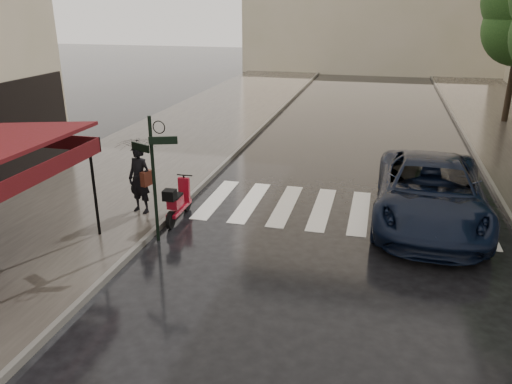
% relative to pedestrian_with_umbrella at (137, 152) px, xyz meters
% --- Properties ---
extents(ground, '(120.00, 120.00, 0.00)m').
position_rel_pedestrian_with_umbrella_xyz_m(ground, '(2.28, -4.33, -1.82)').
color(ground, black).
rests_on(ground, ground).
extents(sidewalk_near, '(6.00, 60.00, 0.12)m').
position_rel_pedestrian_with_umbrella_xyz_m(sidewalk_near, '(-2.22, 7.67, -1.76)').
color(sidewalk_near, '#38332D').
rests_on(sidewalk_near, ground).
extents(curb_near, '(0.12, 60.00, 0.16)m').
position_rel_pedestrian_with_umbrella_xyz_m(curb_near, '(0.83, 7.67, -1.75)').
color(curb_near, '#595651').
rests_on(curb_near, ground).
extents(curb_far, '(0.12, 60.00, 0.16)m').
position_rel_pedestrian_with_umbrella_xyz_m(curb_far, '(9.73, 7.67, -1.75)').
color(curb_far, '#595651').
rests_on(curb_far, ground).
extents(crosswalk, '(7.85, 3.20, 0.01)m').
position_rel_pedestrian_with_umbrella_xyz_m(crosswalk, '(5.25, 1.67, -1.82)').
color(crosswalk, silver).
rests_on(crosswalk, ground).
extents(signpost, '(1.17, 0.29, 3.10)m').
position_rel_pedestrian_with_umbrella_xyz_m(signpost, '(1.09, -1.33, 0.01)').
color(signpost, black).
rests_on(signpost, ground).
extents(pedestrian_with_umbrella, '(1.35, 1.36, 2.57)m').
position_rel_pedestrian_with_umbrella_xyz_m(pedestrian_with_umbrella, '(0.00, 0.00, 0.00)').
color(pedestrian_with_umbrella, black).
rests_on(pedestrian_with_umbrella, sidewalk_near).
extents(scooter, '(0.44, 1.65, 1.09)m').
position_rel_pedestrian_with_umbrella_xyz_m(scooter, '(1.08, -0.04, -1.32)').
color(scooter, black).
rests_on(scooter, ground).
extents(parked_car, '(2.92, 6.04, 1.66)m').
position_rel_pedestrian_with_umbrella_xyz_m(parked_car, '(7.55, 1.53, -0.99)').
color(parked_car, black).
rests_on(parked_car, ground).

